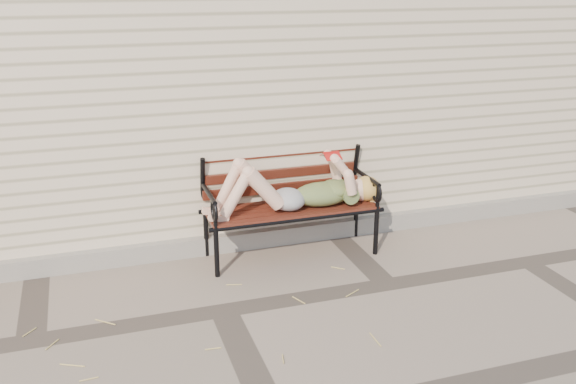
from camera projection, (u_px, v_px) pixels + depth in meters
name	position (u px, v px, depth m)	size (l,w,h in m)	color
ground	(224.00, 310.00, 4.43)	(80.00, 80.00, 0.00)	gray
house_wall	(155.00, 44.00, 6.63)	(8.00, 4.00, 3.00)	beige
foundation_strip	(197.00, 246.00, 5.28)	(8.00, 0.10, 0.15)	gray
garden_bench	(288.00, 188.00, 5.21)	(1.51, 0.60, 0.98)	black
reading_woman	(294.00, 189.00, 5.09)	(1.43, 0.32, 0.45)	#0A324A
straw_scatter	(150.00, 354.00, 3.92)	(2.68, 1.57, 0.01)	tan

